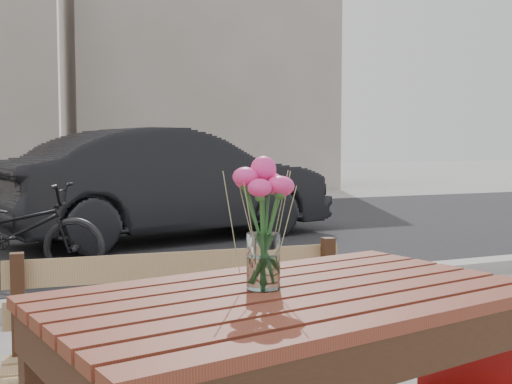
# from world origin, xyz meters

# --- Properties ---
(street) EXTENTS (30.00, 8.12, 0.12)m
(street) POSITION_xyz_m (0.00, 5.06, 0.03)
(street) COLOR black
(street) RESTS_ON ground
(backdrop_buildings) EXTENTS (15.50, 4.00, 8.00)m
(backdrop_buildings) POSITION_xyz_m (0.17, 14.40, 3.60)
(backdrop_buildings) COLOR gray
(backdrop_buildings) RESTS_ON ground
(main_table) EXTENTS (1.42, 0.99, 0.80)m
(main_table) POSITION_xyz_m (0.17, -0.12, 0.67)
(main_table) COLOR #602D19
(main_table) RESTS_ON ground
(main_bench) EXTENTS (1.36, 0.51, 0.83)m
(main_bench) POSITION_xyz_m (0.13, 0.66, 0.50)
(main_bench) COLOR #9E7E51
(main_bench) RESTS_ON ground
(main_vase) EXTENTS (0.20, 0.20, 0.36)m
(main_vase) POSITION_xyz_m (0.11, -0.07, 1.03)
(main_vase) COLOR white
(main_vase) RESTS_ON main_table
(parked_car) EXTENTS (4.48, 2.36, 1.40)m
(parked_car) POSITION_xyz_m (1.63, 6.29, 0.70)
(parked_car) COLOR black
(parked_car) RESTS_ON ground
(bicycle) EXTENTS (1.73, 1.21, 0.86)m
(bicycle) POSITION_xyz_m (-0.31, 4.45, 0.43)
(bicycle) COLOR black
(bicycle) RESTS_ON ground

